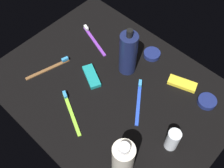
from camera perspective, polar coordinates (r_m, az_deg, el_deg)
name	(u,v)px	position (r cm, az deg, el deg)	size (l,w,h in cm)	color
ground_plane	(112,89)	(102.96, 0.00, -1.12)	(84.00, 64.00, 1.20)	black
lotion_bottle	(128,53)	(100.74, 3.32, 6.29)	(6.50, 6.50, 20.70)	#161E47
bodywash_bottle	(123,159)	(82.90, 2.29, -14.99)	(6.60, 6.60, 16.86)	silver
deodorant_stick	(173,140)	(90.24, 12.27, -11.08)	(4.12, 4.12, 8.96)	silver
toothbrush_brown	(50,67)	(109.90, -12.50, 3.33)	(5.90, 17.68, 2.10)	brown
toothbrush_purple	(93,39)	(117.19, -3.87, 9.21)	(17.54, 6.49, 2.10)	purple
toothbrush_blue	(139,99)	(99.76, 5.49, -3.16)	(11.58, 15.25, 2.10)	blue
toothbrush_lime	(70,110)	(98.19, -8.49, -5.35)	(16.85, 8.62, 2.10)	#8CD133
snack_bar_teal	(92,76)	(104.92, -4.21, 1.58)	(10.40, 4.00, 1.50)	teal
snack_bar_yellow	(182,84)	(106.00, 14.15, 0.09)	(10.40, 4.00, 1.50)	yellow
cream_tin_left	(152,54)	(112.18, 8.17, 6.07)	(6.57, 6.57, 1.83)	navy
cream_tin_right	(207,101)	(104.10, 18.84, -3.38)	(6.58, 6.58, 1.82)	navy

